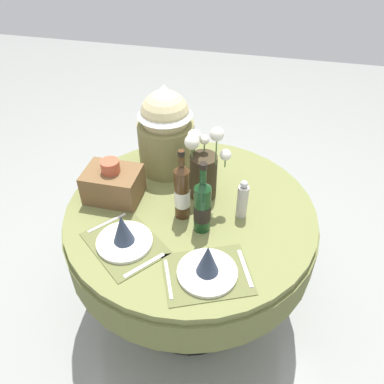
{
  "coord_description": "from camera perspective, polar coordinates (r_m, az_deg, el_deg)",
  "views": [
    {
      "loc": [
        0.31,
        -1.33,
        2.0
      ],
      "look_at": [
        0.0,
        0.03,
        0.83
      ],
      "focal_mm": 36.68,
      "sensor_mm": 36.0,
      "label": 1
    }
  ],
  "objects": [
    {
      "name": "wine_bottle_centre",
      "position": [
        1.72,
        -1.45,
        0.08
      ],
      "size": [
        0.07,
        0.07,
        0.36
      ],
      "color": "#422814",
      "rests_on": "dining_table"
    },
    {
      "name": "woven_basket_side_left",
      "position": [
        1.9,
        -11.41,
        1.25
      ],
      "size": [
        0.26,
        0.19,
        0.21
      ],
      "color": "brown",
      "rests_on": "dining_table"
    },
    {
      "name": "place_setting_left",
      "position": [
        1.68,
        -9.91,
        -6.32
      ],
      "size": [
        0.43,
        0.42,
        0.16
      ],
      "color": "brown",
      "rests_on": "dining_table"
    },
    {
      "name": "gift_tub_back_left",
      "position": [
        1.98,
        -3.87,
        9.59
      ],
      "size": [
        0.29,
        0.29,
        0.47
      ],
      "color": "olive",
      "rests_on": "dining_table"
    },
    {
      "name": "wine_bottle_left",
      "position": [
        1.66,
        1.51,
        -2.03
      ],
      "size": [
        0.07,
        0.07,
        0.36
      ],
      "color": "#143819",
      "rests_on": "dining_table"
    },
    {
      "name": "dining_table",
      "position": [
        1.95,
        -0.19,
        -5.57
      ],
      "size": [
        1.2,
        1.2,
        0.75
      ],
      "color": "olive",
      "rests_on": "ground"
    },
    {
      "name": "pepper_mill",
      "position": [
        1.77,
        7.35,
        -1.17
      ],
      "size": [
        0.05,
        0.05,
        0.2
      ],
      "color": "#B7B2AD",
      "rests_on": "dining_table"
    },
    {
      "name": "place_setting_right",
      "position": [
        1.55,
        2.27,
        -10.77
      ],
      "size": [
        0.41,
        0.37,
        0.16
      ],
      "color": "brown",
      "rests_on": "dining_table"
    },
    {
      "name": "ground",
      "position": [
        2.42,
        -0.16,
        -15.69
      ],
      "size": [
        8.0,
        8.0,
        0.0
      ],
      "primitive_type": "plane",
      "color": "gray"
    },
    {
      "name": "flower_vase",
      "position": [
        1.83,
        1.65,
        3.38
      ],
      "size": [
        0.22,
        0.15,
        0.41
      ],
      "color": "#332819",
      "rests_on": "dining_table"
    }
  ]
}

